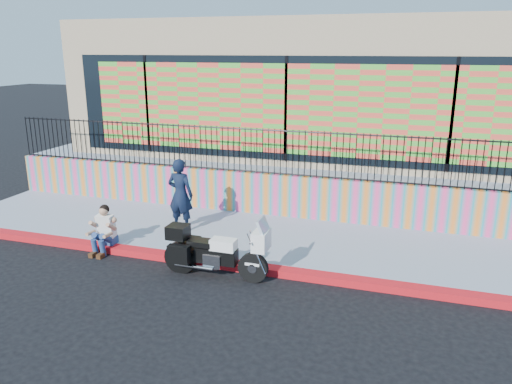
% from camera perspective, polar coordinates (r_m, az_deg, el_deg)
% --- Properties ---
extents(ground, '(90.00, 90.00, 0.00)m').
position_cam_1_polar(ground, '(10.56, -2.52, -8.74)').
color(ground, black).
rests_on(ground, ground).
extents(red_curb, '(16.00, 0.30, 0.15)m').
position_cam_1_polar(red_curb, '(10.52, -2.52, -8.37)').
color(red_curb, red).
rests_on(red_curb, ground).
extents(sidewalk, '(16.00, 3.00, 0.15)m').
position_cam_1_polar(sidewalk, '(11.96, 0.23, -5.26)').
color(sidewalk, '#949BB2').
rests_on(sidewalk, ground).
extents(mural_wall, '(16.00, 0.20, 1.10)m').
position_cam_1_polar(mural_wall, '(13.21, 2.33, -0.32)').
color(mural_wall, '#FF438A').
rests_on(mural_wall, sidewalk).
extents(metal_fence, '(15.80, 0.04, 1.20)m').
position_cam_1_polar(metal_fence, '(12.93, 2.39, 4.58)').
color(metal_fence, black).
rests_on(metal_fence, mural_wall).
extents(elevated_platform, '(16.00, 10.00, 1.25)m').
position_cam_1_polar(elevated_platform, '(18.05, 6.69, 3.82)').
color(elevated_platform, '#949BB2').
rests_on(elevated_platform, ground).
extents(storefront_building, '(14.00, 8.06, 4.00)m').
position_cam_1_polar(storefront_building, '(17.47, 6.83, 12.11)').
color(storefront_building, tan).
rests_on(storefront_building, elevated_platform).
extents(police_motorcycle, '(2.16, 0.71, 1.34)m').
position_cam_1_polar(police_motorcycle, '(10.03, -4.82, -6.66)').
color(police_motorcycle, black).
rests_on(police_motorcycle, ground).
extents(police_officer, '(0.67, 0.46, 1.78)m').
position_cam_1_polar(police_officer, '(12.14, -8.63, -0.31)').
color(police_officer, black).
rests_on(police_officer, sidewalk).
extents(seated_man, '(0.54, 0.71, 1.06)m').
position_cam_1_polar(seated_man, '(11.68, -17.11, -4.58)').
color(seated_man, navy).
rests_on(seated_man, ground).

